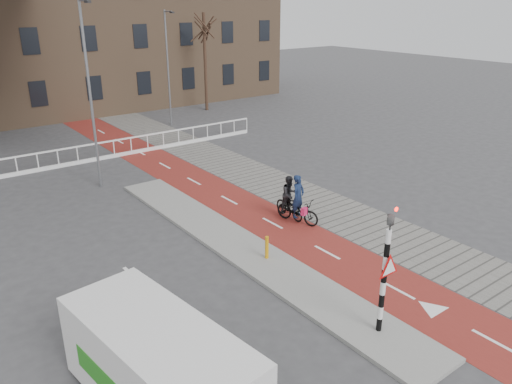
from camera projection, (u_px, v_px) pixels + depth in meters
ground at (339, 292)px, 14.82m from camera, size 120.00×120.00×0.00m
bike_lane at (205, 187)px, 23.11m from camera, size 2.50×60.00×0.01m
sidewalk at (253, 175)px, 24.68m from camera, size 3.00×60.00×0.01m
curb_island at (241, 247)px, 17.38m from camera, size 1.80×16.00×0.12m
traffic_signal at (386, 267)px, 12.26m from camera, size 0.80×0.80×3.68m
bollard at (267, 247)px, 16.41m from camera, size 0.12×0.12×0.78m
cyclist_near at (298, 207)px, 19.25m from camera, size 1.14×1.95×1.93m
cyclist_far at (289, 201)px, 19.61m from camera, size 0.75×1.61×1.75m
van at (159, 368)px, 10.21m from camera, size 2.51×5.02×2.07m
railing at (17, 170)px, 24.55m from camera, size 28.00×0.10×0.99m
tree_right at (205, 63)px, 37.95m from camera, size 0.24×0.24×7.24m
streetlight_near at (91, 98)px, 21.77m from camera, size 0.12×0.12×8.20m
streetlight_right at (168, 69)px, 33.25m from camera, size 0.12×0.12×7.52m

